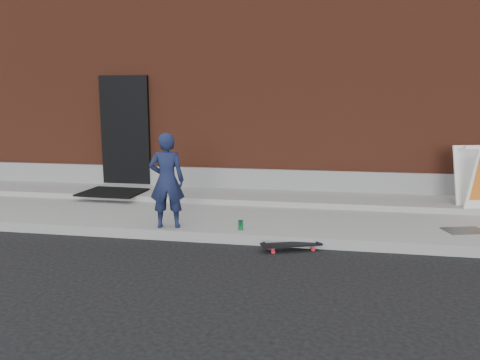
# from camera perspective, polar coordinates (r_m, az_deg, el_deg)

# --- Properties ---
(ground) EXTENTS (80.00, 80.00, 0.00)m
(ground) POSITION_cam_1_polar(r_m,az_deg,el_deg) (6.77, -3.18, -7.71)
(ground) COLOR black
(ground) RESTS_ON ground
(sidewalk) EXTENTS (20.00, 3.00, 0.15)m
(sidewalk) POSITION_cam_1_polar(r_m,az_deg,el_deg) (8.16, -0.73, -4.11)
(sidewalk) COLOR gray
(sidewalk) RESTS_ON ground
(apron) EXTENTS (20.00, 1.20, 0.10)m
(apron) POSITION_cam_1_polar(r_m,az_deg,el_deg) (9.00, 0.37, -1.98)
(apron) COLOR gray
(apron) RESTS_ON sidewalk
(building) EXTENTS (20.00, 8.10, 5.00)m
(building) POSITION_cam_1_polar(r_m,az_deg,el_deg) (13.37, 3.86, 11.74)
(building) COLOR #5B2819
(building) RESTS_ON ground
(child) EXTENTS (0.58, 0.45, 1.41)m
(child) POSITION_cam_1_polar(r_m,az_deg,el_deg) (6.97, -8.91, -0.06)
(child) COLOR #171E40
(child) RESTS_ON sidewalk
(skateboard) EXTENTS (0.83, 0.49, 0.09)m
(skateboard) POSITION_cam_1_polar(r_m,az_deg,el_deg) (6.47, 6.26, -7.89)
(skateboard) COLOR red
(skateboard) RESTS_ON ground
(soda_can) EXTENTS (0.09, 0.09, 0.14)m
(soda_can) POSITION_cam_1_polar(r_m,az_deg,el_deg) (6.87, 0.09, -5.54)
(soda_can) COLOR #1B8B45
(soda_can) RESTS_ON sidewalk
(doormat) EXTENTS (1.18, 0.97, 0.03)m
(doormat) POSITION_cam_1_polar(r_m,az_deg,el_deg) (9.37, -15.26, -1.45)
(doormat) COLOR black
(doormat) RESTS_ON apron
(utility_plate) EXTENTS (0.64, 0.51, 0.02)m
(utility_plate) POSITION_cam_1_polar(r_m,az_deg,el_deg) (7.56, 25.69, -5.58)
(utility_plate) COLOR #515156
(utility_plate) RESTS_ON sidewalk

